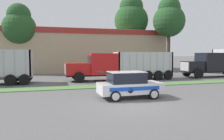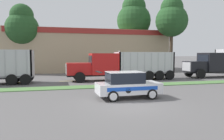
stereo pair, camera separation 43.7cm
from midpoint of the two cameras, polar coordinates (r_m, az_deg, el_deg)
The scene contains 14 objects.
ground_plane at distance 12.44m, azimuth 4.35°, elevation -9.25°, with size 600.00×600.00×0.00m, color #5B5959.
grass_verge at distance 19.49m, azimuth -3.29°, elevation -4.29°, with size 120.00×1.88×0.06m, color #517F42.
centre_line_3 at distance 24.20m, azimuth -24.34°, elevation -3.07°, with size 2.40×0.14×0.01m, color yellow.
centre_line_4 at distance 24.00m, azimuth -11.46°, elevation -2.84°, with size 2.40×0.14×0.01m, color yellow.
centre_line_5 at distance 24.99m, azimuth 0.99°, elevation -2.49°, with size 2.40×0.14×0.01m, color yellow.
centre_line_6 at distance 27.05m, azimuth 12.01°, elevation -2.07°, with size 2.40×0.14×0.01m, color yellow.
centre_line_7 at distance 29.95m, azimuth 21.18°, elevation -1.67°, with size 2.40×0.14×0.01m, color yellow.
dump_truck_mid at distance 24.14m, azimuth -0.48°, elevation 0.92°, with size 12.02×2.71×3.27m.
dump_truck_far_right at distance 31.02m, azimuth 25.21°, elevation 1.40°, with size 10.77×2.70×3.53m.
rally_car at distance 14.36m, azimuth 3.54°, elevation -3.82°, with size 4.18×1.98×1.79m.
store_building_backdrop at distance 40.06m, azimuth -7.74°, elevation 4.91°, with size 26.71×12.10×6.92m.
tree_behind_left at distance 34.99m, azimuth -23.42°, elevation 10.66°, with size 4.81×4.81×10.22m.
tree_behind_centre at distance 39.75m, azimuth 4.73°, elevation 13.49°, with size 5.96×5.96×13.27m.
tree_behind_right at distance 36.92m, azimuth 14.33°, elevation 13.01°, with size 5.09×5.09×12.03m.
Camera 1 is at (-4.41, -11.29, 2.87)m, focal length 35.00 mm.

